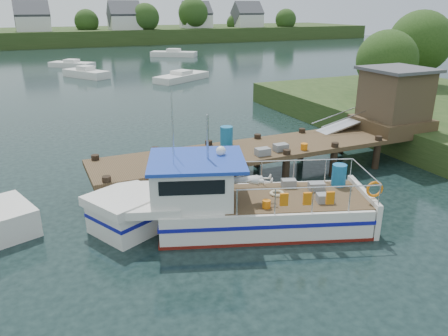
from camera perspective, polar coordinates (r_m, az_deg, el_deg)
name	(u,v)px	position (r m, az deg, el deg)	size (l,w,h in m)	color
ground_plane	(231,182)	(19.28, 0.88, -1.79)	(160.00, 160.00, 0.00)	black
far_shore	(60,33)	(98.97, -20.59, 16.13)	(140.00, 42.55, 9.22)	#2E421B
dock	(353,118)	(22.04, 16.53, 6.33)	(16.60, 3.00, 4.78)	#4B3923
lobster_boat	(228,204)	(15.07, 0.52, -4.77)	(9.79, 5.49, 4.79)	silver
moored_far	(174,54)	(70.10, -6.58, 14.63)	(7.07, 5.78, 1.18)	silver
moored_b	(86,73)	(50.78, -17.57, 11.73)	(4.57, 5.82, 1.25)	silver
moored_c	(182,77)	(46.69, -5.53, 11.78)	(6.76, 5.34, 1.04)	silver
moored_d	(72,64)	(60.35, -19.25, 12.68)	(5.65, 5.19, 0.98)	silver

